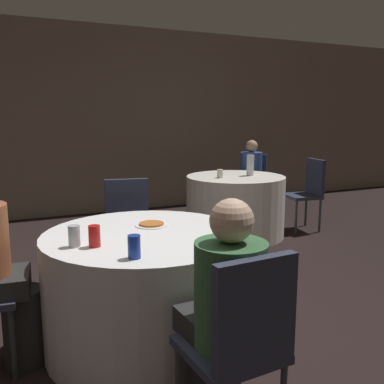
{
  "coord_description": "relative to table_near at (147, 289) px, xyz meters",
  "views": [
    {
      "loc": [
        -0.81,
        -2.41,
        1.46
      ],
      "look_at": [
        0.65,
        0.78,
        0.84
      ],
      "focal_mm": 40.0,
      "sensor_mm": 36.0,
      "label": 1
    }
  ],
  "objects": [
    {
      "name": "chair_far_east",
      "position": [
        2.83,
        1.86,
        0.18
      ],
      "size": [
        0.46,
        0.46,
        0.92
      ],
      "rotation": [
        0.0,
        0.0,
        1.42
      ],
      "color": "#2D3347",
      "rests_on": "ground_plane"
    },
    {
      "name": "wall_back",
      "position": [
        -0.01,
        4.03,
        1.03
      ],
      "size": [
        16.0,
        0.06,
        2.8
      ],
      "color": "gray",
      "rests_on": "ground_plane"
    },
    {
      "name": "pizza_plate_near",
      "position": [
        0.09,
        0.16,
        0.38
      ],
      "size": [
        0.22,
        0.22,
        0.02
      ],
      "color": "white",
      "rests_on": "table_near"
    },
    {
      "name": "person_blue_shirt",
      "position": [
        2.41,
        2.62,
        0.19
      ],
      "size": [
        0.45,
        0.45,
        1.14
      ],
      "rotation": [
        0.0,
        0.0,
        -3.91
      ],
      "color": "#282828",
      "rests_on": "ground_plane"
    },
    {
      "name": "ground_plane",
      "position": [
        -0.01,
        -0.07,
        -0.37
      ],
      "size": [
        16.0,
        16.0,
        0.0
      ],
      "primitive_type": "plane",
      "color": "black"
    },
    {
      "name": "table_far",
      "position": [
        1.83,
        2.01,
        0.0
      ],
      "size": [
        1.21,
        1.21,
        0.74
      ],
      "color": "white",
      "rests_on": "ground_plane"
    },
    {
      "name": "soda_can_silver",
      "position": [
        -0.46,
        -0.11,
        0.43
      ],
      "size": [
        0.07,
        0.07,
        0.12
      ],
      "color": "silver",
      "rests_on": "table_near"
    },
    {
      "name": "table_near",
      "position": [
        0.0,
        0.0,
        0.0
      ],
      "size": [
        1.3,
        1.3,
        0.74
      ],
      "color": "white",
      "rests_on": "ground_plane"
    },
    {
      "name": "soda_can_red",
      "position": [
        -0.35,
        -0.16,
        0.43
      ],
      "size": [
        0.07,
        0.07,
        0.12
      ],
      "color": "red",
      "rests_on": "table_near"
    },
    {
      "name": "chair_near_north",
      "position": [
        0.18,
        1.05,
        0.18
      ],
      "size": [
        0.46,
        0.47,
        0.92
      ],
      "rotation": [
        0.0,
        0.0,
        -3.32
      ],
      "color": "#2D3347",
      "rests_on": "ground_plane"
    },
    {
      "name": "cup_far",
      "position": [
        1.58,
        1.96,
        0.42
      ],
      "size": [
        0.07,
        0.07,
        0.1
      ],
      "color": "silver",
      "rests_on": "table_far"
    },
    {
      "name": "bottle_far",
      "position": [
        2.02,
        1.99,
        0.5
      ],
      "size": [
        0.09,
        0.09,
        0.25
      ],
      "color": "silver",
      "rests_on": "table_far"
    },
    {
      "name": "soda_can_blue",
      "position": [
        -0.21,
        -0.44,
        0.43
      ],
      "size": [
        0.07,
        0.07,
        0.12
      ],
      "color": "#1E38A5",
      "rests_on": "table_near"
    },
    {
      "name": "chair_far_northeast",
      "position": [
        2.53,
        2.74,
        0.18
      ],
      "size": [
        0.57,
        0.57,
        0.92
      ],
      "rotation": [
        0.0,
        0.0,
        -3.91
      ],
      "color": "#2D3347",
      "rests_on": "ground_plane"
    },
    {
      "name": "person_green_jacket",
      "position": [
        0.05,
        -0.89,
        0.2
      ],
      "size": [
        0.33,
        0.5,
        1.13
      ],
      "rotation": [
        0.0,
        0.0,
        0.06
      ],
      "color": "#282828",
      "rests_on": "ground_plane"
    },
    {
      "name": "chair_near_south",
      "position": [
        0.06,
        -1.06,
        0.18
      ],
      "size": [
        0.42,
        0.43,
        0.92
      ],
      "rotation": [
        0.0,
        0.0,
        0.06
      ],
      "color": "#2D3347",
      "rests_on": "ground_plane"
    }
  ]
}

